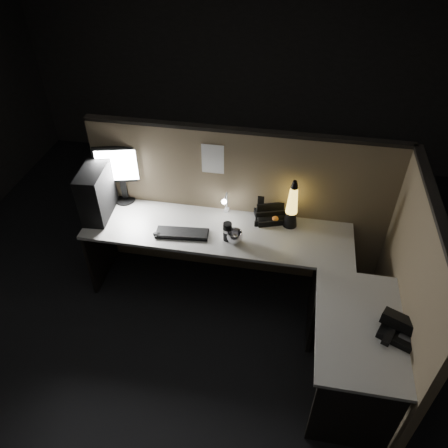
% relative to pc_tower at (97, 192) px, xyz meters
% --- Properties ---
extents(floor, '(6.00, 6.00, 0.00)m').
position_rel_pc_tower_xyz_m(floor, '(1.22, -0.64, -0.96)').
color(floor, black).
rests_on(floor, ground).
extents(room_shell, '(6.00, 6.00, 6.00)m').
position_rel_pc_tower_xyz_m(room_shell, '(1.22, -0.64, 0.66)').
color(room_shell, silver).
rests_on(room_shell, ground).
extents(partition_back, '(2.66, 0.06, 1.50)m').
position_rel_pc_tower_xyz_m(partition_back, '(1.22, 0.29, -0.21)').
color(partition_back, brown).
rests_on(partition_back, ground).
extents(partition_right, '(0.06, 1.66, 1.50)m').
position_rel_pc_tower_xyz_m(partition_right, '(2.55, -0.54, -0.21)').
color(partition_right, brown).
rests_on(partition_right, ground).
extents(desk, '(2.60, 1.60, 0.73)m').
position_rel_pc_tower_xyz_m(desk, '(1.40, -0.39, -0.38)').
color(desk, '#B3B1A9').
rests_on(desk, ground).
extents(pc_tower, '(0.23, 0.45, 0.46)m').
position_rel_pc_tower_xyz_m(pc_tower, '(0.00, 0.00, 0.00)').
color(pc_tower, black).
rests_on(pc_tower, desk).
extents(monitor, '(0.43, 0.19, 0.56)m').
position_rel_pc_tower_xyz_m(monitor, '(0.14, 0.24, 0.11)').
color(monitor, black).
rests_on(monitor, desk).
extents(keyboard, '(0.46, 0.19, 0.02)m').
position_rel_pc_tower_xyz_m(keyboard, '(0.79, -0.15, -0.22)').
color(keyboard, black).
rests_on(keyboard, desk).
extents(mouse, '(0.09, 0.08, 0.03)m').
position_rel_pc_tower_xyz_m(mouse, '(0.59, -0.21, -0.21)').
color(mouse, black).
rests_on(mouse, desk).
extents(clip_lamp, '(0.04, 0.18, 0.22)m').
position_rel_pc_tower_xyz_m(clip_lamp, '(1.10, 0.16, -0.10)').
color(clip_lamp, white).
rests_on(clip_lamp, desk).
extents(organizer, '(0.34, 0.32, 0.21)m').
position_rel_pc_tower_xyz_m(organizer, '(1.51, 0.22, -0.18)').
color(organizer, black).
rests_on(organizer, desk).
extents(lava_lamp, '(0.12, 0.12, 0.46)m').
position_rel_pc_tower_xyz_m(lava_lamp, '(1.67, 0.14, -0.04)').
color(lava_lamp, black).
rests_on(lava_lamp, desk).
extents(travel_mug, '(0.08, 0.08, 0.17)m').
position_rel_pc_tower_xyz_m(travel_mug, '(1.18, -0.14, -0.14)').
color(travel_mug, black).
rests_on(travel_mug, desk).
extents(steel_mug, '(0.17, 0.17, 0.11)m').
position_rel_pc_tower_xyz_m(steel_mug, '(1.24, -0.16, -0.18)').
color(steel_mug, silver).
rests_on(steel_mug, desk).
extents(figurine, '(0.06, 0.06, 0.06)m').
position_rel_pc_tower_xyz_m(figurine, '(1.55, 0.13, -0.18)').
color(figurine, orange).
rests_on(figurine, desk).
extents(pinned_paper, '(0.19, 0.00, 0.27)m').
position_rel_pc_tower_xyz_m(pinned_paper, '(0.98, 0.25, 0.29)').
color(pinned_paper, white).
rests_on(pinned_paper, partition_back).
extents(desk_phone, '(0.30, 0.30, 0.14)m').
position_rel_pc_tower_xyz_m(desk_phone, '(2.46, -0.87, -0.18)').
color(desk_phone, black).
rests_on(desk_phone, desk).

